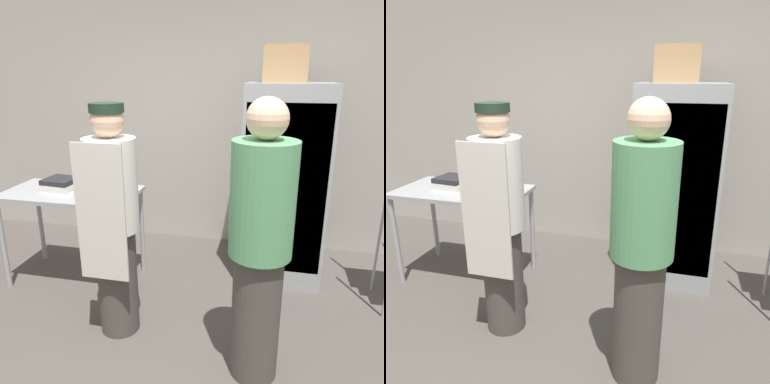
{
  "view_description": "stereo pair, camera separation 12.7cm",
  "coord_description": "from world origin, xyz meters",
  "views": [
    {
      "loc": [
        0.54,
        -1.78,
        1.88
      ],
      "look_at": [
        -0.02,
        0.74,
        1.06
      ],
      "focal_mm": 35.0,
      "sensor_mm": 36.0,
      "label": 1
    },
    {
      "loc": [
        0.66,
        -1.75,
        1.88
      ],
      "look_at": [
        -0.02,
        0.74,
        1.06
      ],
      "focal_mm": 35.0,
      "sensor_mm": 36.0,
      "label": 2
    }
  ],
  "objects": [
    {
      "name": "cardboard_storage_box",
      "position": [
        0.59,
        1.73,
        1.96
      ],
      "size": [
        0.38,
        0.28,
        0.31
      ],
      "color": "tan",
      "rests_on": "refrigerator"
    },
    {
      "name": "donut_box",
      "position": [
        -0.8,
        1.02,
        0.92
      ],
      "size": [
        0.29,
        0.23,
        0.27
      ],
      "color": "silver",
      "rests_on": "prep_counter"
    },
    {
      "name": "back_wall",
      "position": [
        0.0,
        2.33,
        1.38
      ],
      "size": [
        6.4,
        0.12,
        2.76
      ],
      "primitive_type": "cube",
      "color": "#ADA89E",
      "rests_on": "ground_plane"
    },
    {
      "name": "person_baker",
      "position": [
        -0.53,
        0.5,
        0.89
      ],
      "size": [
        0.36,
        0.38,
        1.7
      ],
      "color": "#47423D",
      "rests_on": "ground_plane"
    },
    {
      "name": "prep_counter",
      "position": [
        -1.21,
        1.1,
        0.77
      ],
      "size": [
        1.18,
        0.64,
        0.88
      ],
      "color": "#9EA0A5",
      "rests_on": "ground_plane"
    },
    {
      "name": "person_customer",
      "position": [
        0.5,
        0.27,
        0.9
      ],
      "size": [
        0.38,
        0.38,
        1.77
      ],
      "color": "#47423D",
      "rests_on": "ground_plane"
    },
    {
      "name": "blender_pitcher",
      "position": [
        -1.06,
        1.28,
        0.99
      ],
      "size": [
        0.13,
        0.13,
        0.25
      ],
      "color": "#99999E",
      "rests_on": "prep_counter"
    },
    {
      "name": "binder_stack",
      "position": [
        -1.33,
        1.14,
        0.93
      ],
      "size": [
        0.29,
        0.27,
        0.1
      ],
      "color": "silver",
      "rests_on": "prep_counter"
    },
    {
      "name": "refrigerator",
      "position": [
        0.65,
        1.65,
        0.9
      ],
      "size": [
        0.75,
        0.68,
        1.81
      ],
      "color": "#9EA0A5",
      "rests_on": "ground_plane"
    }
  ]
}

